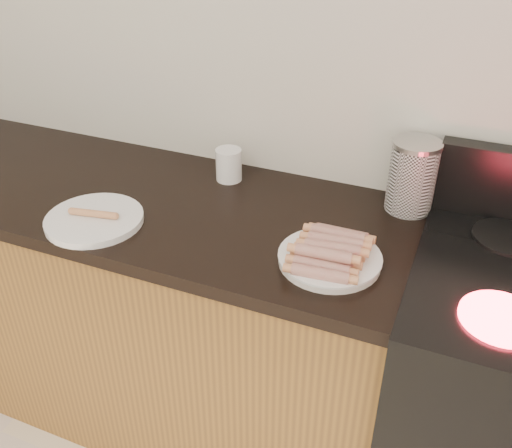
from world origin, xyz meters
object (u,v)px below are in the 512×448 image
at_px(side_plate, 94,220).
at_px(mug, 229,165).
at_px(main_plate, 330,260).
at_px(canister, 412,176).

relative_size(side_plate, mug, 2.67).
bearing_deg(mug, main_plate, -36.34).
relative_size(side_plate, canister, 1.29).
bearing_deg(mug, canister, 3.46).
height_order(main_plate, canister, canister).
xyz_separation_m(main_plate, side_plate, (-0.65, -0.07, 0.00)).
bearing_deg(canister, side_plate, -152.40).
bearing_deg(main_plate, canister, 68.89).
distance_m(side_plate, mug, 0.45).
relative_size(main_plate, mug, 2.52).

